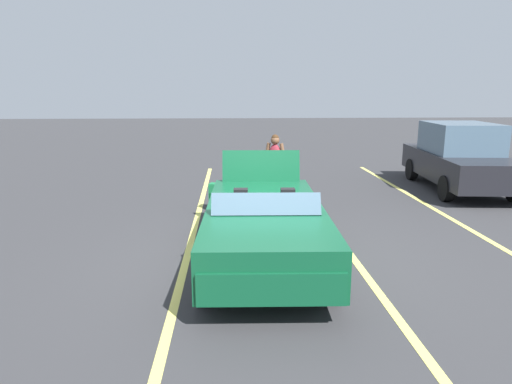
# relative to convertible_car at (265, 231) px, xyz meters

# --- Properties ---
(ground_plane) EXTENTS (80.00, 80.00, 0.00)m
(ground_plane) POSITION_rel_convertible_car_xyz_m (-0.20, 0.01, -0.59)
(ground_plane) COLOR #333335
(lot_line_near) EXTENTS (18.00, 0.12, 0.01)m
(lot_line_near) POSITION_rel_convertible_car_xyz_m (-0.20, -1.24, -0.59)
(lot_line_near) COLOR #EAE066
(lot_line_near) RESTS_ON ground_plane
(lot_line_mid) EXTENTS (18.00, 0.12, 0.01)m
(lot_line_mid) POSITION_rel_convertible_car_xyz_m (-0.20, 1.46, -0.59)
(lot_line_mid) COLOR #EAE066
(lot_line_mid) RESTS_ON ground_plane
(convertible_car) EXTENTS (4.20, 1.96, 1.53)m
(convertible_car) POSITION_rel_convertible_car_xyz_m (0.00, 0.00, 0.00)
(convertible_car) COLOR #0F4C2D
(convertible_car) RESTS_ON ground_plane
(suitcase_large_black) EXTENTS (0.54, 0.42, 1.09)m
(suitcase_large_black) POSITION_rel_convertible_car_xyz_m (-3.82, -0.25, -0.22)
(suitcase_large_black) COLOR black
(suitcase_large_black) RESTS_ON ground_plane
(suitcase_medium_bright) EXTENTS (0.34, 0.45, 0.62)m
(suitcase_medium_bright) POSITION_rel_convertible_car_xyz_m (-3.50, -0.79, -0.28)
(suitcase_medium_bright) COLOR #19723F
(suitcase_medium_bright) RESTS_ON ground_plane
(traveler_person) EXTENTS (0.33, 0.59, 1.65)m
(traveler_person) POSITION_rel_convertible_car_xyz_m (-4.22, 0.56, 0.34)
(traveler_person) COLOR #4C3F2D
(traveler_person) RESTS_ON ground_plane
(parked_sedan_near) EXTENTS (4.64, 2.20, 1.82)m
(parked_sedan_near) POSITION_rel_convertible_car_xyz_m (-5.40, 5.74, 0.30)
(parked_sedan_near) COLOR black
(parked_sedan_near) RESTS_ON ground_plane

